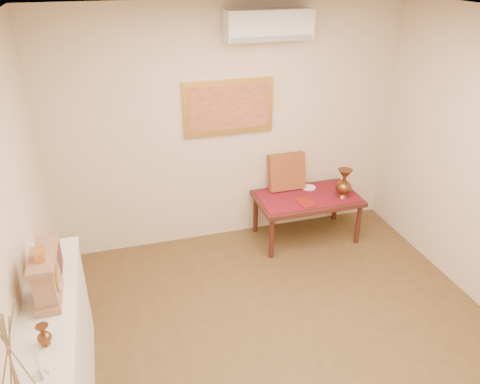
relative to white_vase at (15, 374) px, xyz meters
name	(u,v)px	position (x,y,z in m)	size (l,w,h in m)	color
floor	(300,368)	(1.81, 0.87, -1.44)	(4.50, 4.50, 0.00)	brown
ceiling	(328,29)	(1.81, 0.87, 1.26)	(4.50, 4.50, 0.00)	white
wall_back	(228,128)	(1.81, 3.12, -0.09)	(4.00, 0.02, 2.70)	beige
wall_left	(3,280)	(-0.19, 0.87, -0.09)	(0.02, 4.50, 2.70)	beige
white_vase	(15,374)	(0.00, 0.00, 0.00)	(0.18, 0.18, 0.93)	white
candlestick	(37,362)	(-0.01, 0.42, -0.36)	(0.09, 0.09, 0.20)	silver
brass_urn_small	(43,332)	(0.00, 0.66, -0.37)	(0.09, 0.09, 0.19)	brown
table_cloth	(307,196)	(2.66, 2.75, -0.89)	(1.14, 0.59, 0.01)	maroon
brass_urn_tall	(344,180)	(3.05, 2.62, -0.67)	(0.19, 0.19, 0.42)	brown
plate	(309,187)	(2.76, 2.94, -0.88)	(0.17, 0.17, 0.01)	white
menu	(306,202)	(2.58, 2.60, -0.88)	(0.18, 0.25, 0.01)	maroon
cushion	(287,172)	(2.49, 3.01, -0.67)	(0.44, 0.10, 0.44)	maroon
display_ledge	(59,376)	(-0.01, 0.87, -0.95)	(0.37, 2.02, 0.98)	silver
mantel_clock	(46,279)	(0.00, 1.09, -0.29)	(0.17, 0.36, 0.41)	#9F7252
wooden_chest	(49,257)	(-0.01, 1.43, -0.34)	(0.16, 0.21, 0.24)	#9F7252
low_table	(307,201)	(2.66, 2.75, -0.96)	(1.20, 0.70, 0.55)	#441B14
painting	(229,107)	(1.81, 3.09, 0.16)	(1.00, 0.06, 0.60)	gold
ac_unit	(269,25)	(2.21, 2.99, 1.00)	(0.90, 0.25, 0.30)	white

